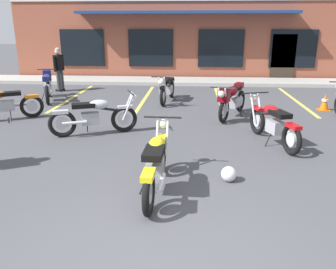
{
  "coord_description": "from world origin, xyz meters",
  "views": [
    {
      "loc": [
        0.37,
        -3.09,
        2.49
      ],
      "look_at": [
        -0.07,
        3.01,
        0.55
      ],
      "focal_mm": 36.9,
      "sensor_mm": 36.0,
      "label": 1
    }
  ],
  "objects_px": {
    "person_in_shorts_foreground": "(59,67)",
    "motorcycle_black_cruiser": "(232,99)",
    "motorcycle_red_sportbike": "(47,85)",
    "helmet_on_pavement": "(229,174)",
    "motorcycle_blue_standard": "(95,115)",
    "motorcycle_orange_scrambler": "(2,104)",
    "motorcycle_foreground_classic": "(156,163)",
    "motorcycle_silver_naked": "(167,88)",
    "traffic_cone": "(325,102)",
    "motorcycle_green_cafe_racer": "(273,123)"
  },
  "relations": [
    {
      "from": "helmet_on_pavement",
      "to": "motorcycle_green_cafe_racer",
      "type": "bearing_deg",
      "value": 61.09
    },
    {
      "from": "person_in_shorts_foreground",
      "to": "motorcycle_blue_standard",
      "type": "bearing_deg",
      "value": -62.03
    },
    {
      "from": "motorcycle_blue_standard",
      "to": "person_in_shorts_foreground",
      "type": "distance_m",
      "value": 6.2
    },
    {
      "from": "helmet_on_pavement",
      "to": "motorcycle_black_cruiser",
      "type": "bearing_deg",
      "value": 83.79
    },
    {
      "from": "person_in_shorts_foreground",
      "to": "helmet_on_pavement",
      "type": "relative_size",
      "value": 6.44
    },
    {
      "from": "motorcycle_red_sportbike",
      "to": "motorcycle_orange_scrambler",
      "type": "bearing_deg",
      "value": -92.77
    },
    {
      "from": "motorcycle_green_cafe_racer",
      "to": "motorcycle_black_cruiser",
      "type": "bearing_deg",
      "value": 107.45
    },
    {
      "from": "motorcycle_green_cafe_racer",
      "to": "traffic_cone",
      "type": "xyz_separation_m",
      "value": [
        2.25,
        3.21,
        -0.2
      ]
    },
    {
      "from": "traffic_cone",
      "to": "motorcycle_red_sportbike",
      "type": "bearing_deg",
      "value": 174.01
    },
    {
      "from": "motorcycle_silver_naked",
      "to": "motorcycle_blue_standard",
      "type": "distance_m",
      "value": 4.04
    },
    {
      "from": "motorcycle_red_sportbike",
      "to": "traffic_cone",
      "type": "distance_m",
      "value": 9.07
    },
    {
      "from": "motorcycle_silver_naked",
      "to": "person_in_shorts_foreground",
      "type": "height_order",
      "value": "person_in_shorts_foreground"
    },
    {
      "from": "motorcycle_red_sportbike",
      "to": "motorcycle_green_cafe_racer",
      "type": "bearing_deg",
      "value": -31.53
    },
    {
      "from": "motorcycle_blue_standard",
      "to": "motorcycle_green_cafe_racer",
      "type": "xyz_separation_m",
      "value": [
        4.05,
        -0.35,
        0.0
      ]
    },
    {
      "from": "motorcycle_blue_standard",
      "to": "traffic_cone",
      "type": "height_order",
      "value": "motorcycle_blue_standard"
    },
    {
      "from": "motorcycle_blue_standard",
      "to": "helmet_on_pavement",
      "type": "height_order",
      "value": "motorcycle_blue_standard"
    },
    {
      "from": "motorcycle_silver_naked",
      "to": "motorcycle_green_cafe_racer",
      "type": "relative_size",
      "value": 1.03
    },
    {
      "from": "motorcycle_red_sportbike",
      "to": "motorcycle_blue_standard",
      "type": "distance_m",
      "value": 4.67
    },
    {
      "from": "motorcycle_orange_scrambler",
      "to": "person_in_shorts_foreground",
      "type": "distance_m",
      "value": 4.41
    },
    {
      "from": "motorcycle_silver_naked",
      "to": "motorcycle_foreground_classic",
      "type": "bearing_deg",
      "value": -87.25
    },
    {
      "from": "motorcycle_silver_naked",
      "to": "person_in_shorts_foreground",
      "type": "bearing_deg",
      "value": 158.79
    },
    {
      "from": "motorcycle_red_sportbike",
      "to": "person_in_shorts_foreground",
      "type": "bearing_deg",
      "value": 96.22
    },
    {
      "from": "person_in_shorts_foreground",
      "to": "motorcycle_foreground_classic",
      "type": "bearing_deg",
      "value": -60.61
    },
    {
      "from": "helmet_on_pavement",
      "to": "motorcycle_silver_naked",
      "type": "bearing_deg",
      "value": 103.52
    },
    {
      "from": "person_in_shorts_foreground",
      "to": "motorcycle_black_cruiser",
      "type": "bearing_deg",
      "value": -30.27
    },
    {
      "from": "helmet_on_pavement",
      "to": "motorcycle_orange_scrambler",
      "type": "bearing_deg",
      "value": 148.99
    },
    {
      "from": "motorcycle_foreground_classic",
      "to": "motorcycle_red_sportbike",
      "type": "xyz_separation_m",
      "value": [
        -4.47,
        6.61,
        0.07
      ]
    },
    {
      "from": "motorcycle_red_sportbike",
      "to": "motorcycle_green_cafe_racer",
      "type": "relative_size",
      "value": 0.98
    },
    {
      "from": "motorcycle_foreground_classic",
      "to": "person_in_shorts_foreground",
      "type": "distance_m",
      "value": 9.49
    },
    {
      "from": "motorcycle_orange_scrambler",
      "to": "motorcycle_foreground_classic",
      "type": "bearing_deg",
      "value": -40.1
    },
    {
      "from": "motorcycle_red_sportbike",
      "to": "person_in_shorts_foreground",
      "type": "distance_m",
      "value": 1.72
    },
    {
      "from": "motorcycle_red_sportbike",
      "to": "motorcycle_black_cruiser",
      "type": "distance_m",
      "value": 6.42
    },
    {
      "from": "motorcycle_foreground_classic",
      "to": "helmet_on_pavement",
      "type": "height_order",
      "value": "motorcycle_foreground_classic"
    },
    {
      "from": "motorcycle_red_sportbike",
      "to": "helmet_on_pavement",
      "type": "distance_m",
      "value": 8.39
    },
    {
      "from": "motorcycle_green_cafe_racer",
      "to": "motorcycle_foreground_classic",
      "type": "bearing_deg",
      "value": -133.12
    },
    {
      "from": "motorcycle_silver_naked",
      "to": "helmet_on_pavement",
      "type": "relative_size",
      "value": 8.1
    },
    {
      "from": "motorcycle_red_sportbike",
      "to": "motorcycle_black_cruiser",
      "type": "xyz_separation_m",
      "value": [
        6.09,
        -2.01,
        0.0
      ]
    },
    {
      "from": "motorcycle_silver_naked",
      "to": "motorcycle_green_cafe_racer",
      "type": "height_order",
      "value": "same"
    },
    {
      "from": "motorcycle_silver_naked",
      "to": "person_in_shorts_foreground",
      "type": "xyz_separation_m",
      "value": [
        -4.33,
        1.68,
        0.49
      ]
    },
    {
      "from": "motorcycle_blue_standard",
      "to": "motorcycle_red_sportbike",
      "type": "bearing_deg",
      "value": 125.55
    },
    {
      "from": "motorcycle_foreground_classic",
      "to": "helmet_on_pavement",
      "type": "bearing_deg",
      "value": 19.27
    },
    {
      "from": "motorcycle_foreground_classic",
      "to": "motorcycle_silver_naked",
      "type": "distance_m",
      "value": 6.58
    },
    {
      "from": "motorcycle_black_cruiser",
      "to": "motorcycle_green_cafe_racer",
      "type": "distance_m",
      "value": 2.25
    },
    {
      "from": "motorcycle_green_cafe_racer",
      "to": "motorcycle_silver_naked",
      "type": "bearing_deg",
      "value": 122.36
    },
    {
      "from": "motorcycle_black_cruiser",
      "to": "person_in_shorts_foreground",
      "type": "xyz_separation_m",
      "value": [
        -6.27,
        3.66,
        0.42
      ]
    },
    {
      "from": "motorcycle_foreground_classic",
      "to": "motorcycle_black_cruiser",
      "type": "distance_m",
      "value": 4.88
    },
    {
      "from": "motorcycle_red_sportbike",
      "to": "motorcycle_blue_standard",
      "type": "xyz_separation_m",
      "value": [
        2.72,
        -3.8,
        -0.07
      ]
    },
    {
      "from": "helmet_on_pavement",
      "to": "person_in_shorts_foreground",
      "type": "bearing_deg",
      "value": 126.54
    },
    {
      "from": "motorcycle_foreground_classic",
      "to": "motorcycle_silver_naked",
      "type": "relative_size",
      "value": 1.0
    },
    {
      "from": "motorcycle_black_cruiser",
      "to": "motorcycle_silver_naked",
      "type": "bearing_deg",
      "value": 134.41
    }
  ]
}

